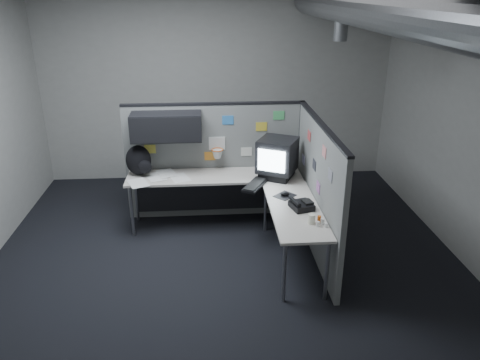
{
  "coord_description": "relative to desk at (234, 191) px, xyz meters",
  "views": [
    {
      "loc": [
        -0.19,
        -4.76,
        3.03
      ],
      "look_at": [
        0.19,
        0.35,
        0.91
      ],
      "focal_mm": 35.0,
      "sensor_mm": 36.0,
      "label": 1
    }
  ],
  "objects": [
    {
      "name": "monitor",
      "position": [
        0.57,
        0.17,
        0.38
      ],
      "size": [
        0.6,
        0.6,
        0.51
      ],
      "rotation": [
        0.0,
        0.0,
        0.32
      ],
      "color": "black",
      "rests_on": "desk"
    },
    {
      "name": "bottles",
      "position": [
        0.83,
        -1.19,
        0.15
      ],
      "size": [
        0.12,
        0.15,
        0.07
      ],
      "rotation": [
        0.0,
        0.0,
        -0.07
      ],
      "color": "silver",
      "rests_on": "desk"
    },
    {
      "name": "desk",
      "position": [
        0.0,
        0.0,
        0.0
      ],
      "size": [
        2.31,
        2.11,
        0.73
      ],
      "color": "beige",
      "rests_on": "ground"
    },
    {
      "name": "partition_right",
      "position": [
        0.95,
        -0.49,
        0.21
      ],
      "size": [
        0.07,
        2.23,
        1.63
      ],
      "color": "slate",
      "rests_on": "ground"
    },
    {
      "name": "papers",
      "position": [
        -0.95,
        0.23,
        0.12
      ],
      "size": [
        0.84,
        0.69,
        0.01
      ],
      "rotation": [
        0.0,
        0.0,
        0.38
      ],
      "color": "white",
      "rests_on": "desk"
    },
    {
      "name": "backpack",
      "position": [
        -1.23,
        0.37,
        0.31
      ],
      "size": [
        0.39,
        0.35,
        0.4
      ],
      "rotation": [
        0.0,
        0.0,
        0.37
      ],
      "color": "black",
      "rests_on": "desk"
    },
    {
      "name": "phone",
      "position": [
        0.7,
        -0.8,
        0.16
      ],
      "size": [
        0.28,
        0.3,
        0.12
      ],
      "rotation": [
        0.0,
        0.0,
        0.1
      ],
      "color": "black",
      "rests_on": "desk"
    },
    {
      "name": "room",
      "position": [
        0.41,
        -0.7,
        1.48
      ],
      "size": [
        5.62,
        5.62,
        3.22
      ],
      "color": "black",
      "rests_on": "ground"
    },
    {
      "name": "mouse",
      "position": [
        0.58,
        -0.45,
        0.13
      ],
      "size": [
        0.3,
        0.3,
        0.05
      ],
      "rotation": [
        0.0,
        0.0,
        -0.05
      ],
      "color": "black",
      "rests_on": "desk"
    },
    {
      "name": "keyboard",
      "position": [
        0.25,
        -0.13,
        0.14
      ],
      "size": [
        0.38,
        0.52,
        0.04
      ],
      "rotation": [
        0.0,
        0.0,
        0.3
      ],
      "color": "black",
      "rests_on": "desk"
    },
    {
      "name": "cup",
      "position": [
        0.74,
        -1.16,
        0.17
      ],
      "size": [
        0.1,
        0.1,
        0.11
      ],
      "primitive_type": "cylinder",
      "rotation": [
        0.0,
        0.0,
        0.37
      ],
      "color": "white",
      "rests_on": "desk"
    },
    {
      "name": "partition_back",
      "position": [
        -0.4,
        0.53,
        0.38
      ],
      "size": [
        2.44,
        0.42,
        1.63
      ],
      "color": "slate",
      "rests_on": "ground"
    }
  ]
}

